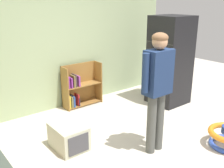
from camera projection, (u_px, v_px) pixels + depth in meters
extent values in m
plane|color=beige|center=(145.00, 156.00, 3.68)|extent=(12.00, 12.00, 0.00)
cube|color=#A3B788|center=(60.00, 39.00, 4.99)|extent=(5.20, 0.06, 2.70)
cube|color=black|center=(170.00, 61.00, 5.33)|extent=(0.70, 0.68, 1.78)
cylinder|color=silver|center=(165.00, 60.00, 4.96)|extent=(0.02, 0.02, 0.50)
cube|color=#333333|center=(159.00, 43.00, 5.00)|extent=(0.01, 0.67, 0.01)
cube|color=olive|center=(65.00, 89.00, 5.08)|extent=(0.02, 0.28, 0.85)
cube|color=olive|center=(98.00, 81.00, 5.54)|extent=(0.02, 0.28, 0.85)
cube|color=olive|center=(79.00, 84.00, 5.40)|extent=(0.80, 0.02, 0.85)
cube|color=olive|center=(83.00, 103.00, 5.43)|extent=(0.76, 0.24, 0.02)
cube|color=olive|center=(82.00, 85.00, 5.30)|extent=(0.76, 0.24, 0.02)
cube|color=gold|center=(68.00, 101.00, 5.16)|extent=(0.03, 0.17, 0.26)
cube|color=#863190|center=(67.00, 83.00, 5.04)|extent=(0.02, 0.17, 0.22)
cube|color=#6D6A47|center=(71.00, 102.00, 5.20)|extent=(0.03, 0.17, 0.22)
cube|color=#85318E|center=(70.00, 82.00, 5.08)|extent=(0.03, 0.17, 0.20)
cube|color=#2E509E|center=(73.00, 101.00, 5.22)|extent=(0.03, 0.17, 0.22)
cube|color=olive|center=(73.00, 81.00, 5.11)|extent=(0.03, 0.17, 0.23)
cube|color=red|center=(77.00, 100.00, 5.28)|extent=(0.02, 0.17, 0.24)
cube|color=#47353B|center=(74.00, 80.00, 5.13)|extent=(0.02, 0.17, 0.25)
cube|color=#3253A1|center=(77.00, 101.00, 5.29)|extent=(0.02, 0.17, 0.17)
cube|color=#8D398D|center=(78.00, 81.00, 5.18)|extent=(0.03, 0.17, 0.21)
cylinder|color=#4D4F4B|center=(151.00, 124.00, 3.64)|extent=(0.13, 0.13, 0.87)
cylinder|color=#4D4F4B|center=(159.00, 121.00, 3.74)|extent=(0.13, 0.13, 0.87)
cube|color=navy|center=(158.00, 72.00, 3.46)|extent=(0.38, 0.22, 0.60)
cylinder|color=navy|center=(145.00, 73.00, 3.31)|extent=(0.09, 0.09, 0.51)
cylinder|color=navy|center=(170.00, 67.00, 3.60)|extent=(0.09, 0.09, 0.51)
sphere|color=tan|center=(160.00, 42.00, 3.34)|extent=(0.20, 0.20, 0.20)
ellipsoid|color=brown|center=(160.00, 38.00, 3.32)|extent=(0.21, 0.21, 0.13)
cylinder|color=silver|center=(213.00, 136.00, 3.95)|extent=(0.02, 0.02, 0.18)
cube|color=beige|center=(69.00, 137.00, 3.82)|extent=(0.42, 0.54, 0.36)
cube|color=#424247|center=(79.00, 144.00, 3.62)|extent=(0.32, 0.01, 0.27)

